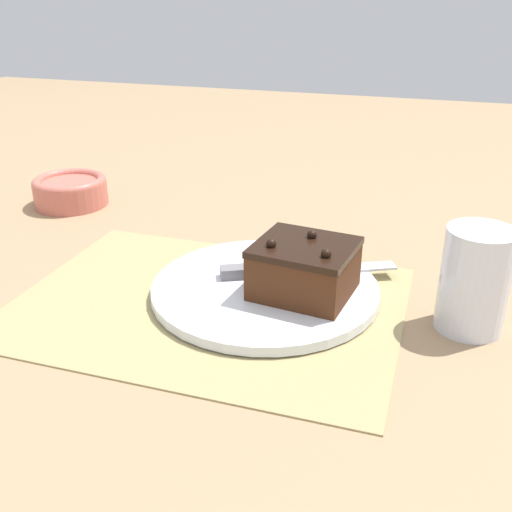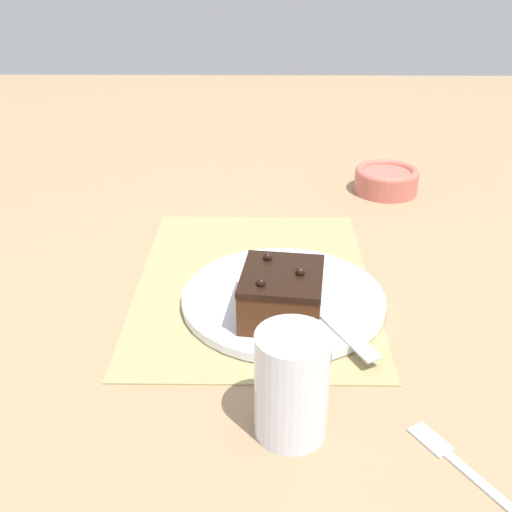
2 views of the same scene
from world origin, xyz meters
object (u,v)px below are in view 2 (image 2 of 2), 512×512
Objects in this scene: chocolate_cake at (282,294)px; drinking_glass at (292,385)px; small_bowl at (386,179)px; dessert_fork at (460,464)px; serving_knife at (308,295)px; cake_plate at (283,298)px.

drinking_glass is (-0.19, -0.00, 0.01)m from chocolate_cake.
small_bowl is 0.71m from dessert_fork.
small_bowl is (0.47, -0.22, -0.02)m from chocolate_cake.
dessert_fork is (-0.05, -0.16, -0.06)m from drinking_glass.
serving_knife is at bearing -8.17° from drinking_glass.
dessert_fork is (-0.24, -0.17, -0.05)m from chocolate_cake.
small_bowl is (0.66, -0.22, -0.03)m from drinking_glass.
cake_plate is 0.24m from drinking_glass.
drinking_glass reaches higher than serving_knife.
serving_knife is 1.57× the size of dessert_fork.
cake_plate is 1.31× the size of serving_knife.
cake_plate is at bearing 0.07° from drinking_glass.
dessert_fork is at bearing -106.08° from drinking_glass.
serving_knife is 0.31m from dessert_fork.
cake_plate is 0.33m from dessert_fork.
drinking_glass reaches higher than cake_plate.
chocolate_cake is 1.00× the size of small_bowl.
small_bowl is at bearing -25.17° from chocolate_cake.
serving_knife is 1.80× the size of drinking_glass.
serving_knife is 0.47m from small_bowl.
cake_plate is 2.24× the size of small_bowl.
small_bowl is at bearing 53.80° from dessert_fork.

